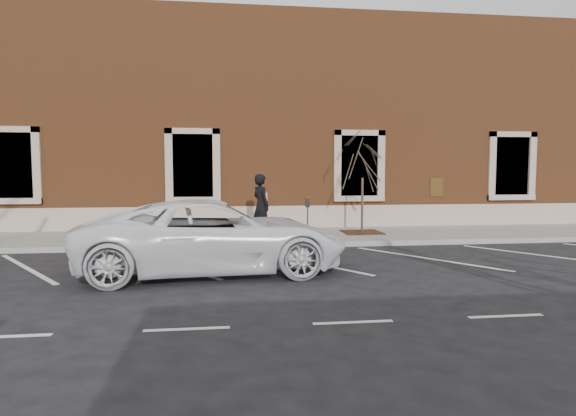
{
  "coord_description": "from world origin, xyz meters",
  "views": [
    {
      "loc": [
        -1.82,
        -13.73,
        2.23
      ],
      "look_at": [
        0.0,
        0.6,
        1.1
      ],
      "focal_mm": 30.0,
      "sensor_mm": 36.0,
      "label": 1
    }
  ],
  "objects": [
    {
      "name": "ground",
      "position": [
        0.0,
        0.0,
        0.0
      ],
      "size": [
        120.0,
        120.0,
        0.0
      ],
      "primitive_type": "plane",
      "color": "#28282B",
      "rests_on": "ground"
    },
    {
      "name": "parking_meter",
      "position": [
        0.52,
        0.12,
        1.07
      ],
      "size": [
        0.12,
        0.09,
        1.33
      ],
      "rotation": [
        0.0,
        0.0,
        -0.13
      ],
      "color": "#595B60",
      "rests_on": "sidewalk_near"
    },
    {
      "name": "tree_grate",
      "position": [
        2.65,
        1.81,
        0.17
      ],
      "size": [
        1.26,
        1.26,
        0.03
      ],
      "primitive_type": "cube",
      "color": "#442915",
      "rests_on": "sidewalk_near"
    },
    {
      "name": "sidewalk_near",
      "position": [
        0.0,
        1.75,
        0.07
      ],
      "size": [
        40.0,
        3.5,
        0.15
      ],
      "primitive_type": "cube",
      "color": "gray",
      "rests_on": "ground"
    },
    {
      "name": "building_civic",
      "position": [
        0.0,
        7.74,
        4.0
      ],
      "size": [
        40.0,
        8.62,
        8.0
      ],
      "color": "brown",
      "rests_on": "ground"
    },
    {
      "name": "sapling",
      "position": [
        2.65,
        1.81,
        2.49
      ],
      "size": [
        2.01,
        2.01,
        3.34
      ],
      "color": "#4F3D30",
      "rests_on": "sidewalk_near"
    },
    {
      "name": "curb_near",
      "position": [
        0.0,
        -0.05,
        0.07
      ],
      "size": [
        40.0,
        0.12,
        0.15
      ],
      "primitive_type": "cube",
      "color": "#9E9E99",
      "rests_on": "ground"
    },
    {
      "name": "man",
      "position": [
        -0.76,
        1.34,
        1.13
      ],
      "size": [
        0.75,
        0.85,
        1.97
      ],
      "primitive_type": "imported",
      "rotation": [
        0.0,
        0.0,
        2.05
      ],
      "color": "black",
      "rests_on": "sidewalk_near"
    },
    {
      "name": "parking_stripes",
      "position": [
        0.0,
        -2.2,
        0.0
      ],
      "size": [
        28.0,
        4.4,
        0.01
      ],
      "primitive_type": null,
      "color": "silver",
      "rests_on": "ground"
    },
    {
      "name": "white_truck",
      "position": [
        -2.11,
        -3.2,
        0.8
      ],
      "size": [
        5.98,
        3.16,
        1.6
      ],
      "primitive_type": "imported",
      "rotation": [
        0.0,
        0.0,
        1.66
      ],
      "color": "white",
      "rests_on": "ground"
    }
  ]
}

